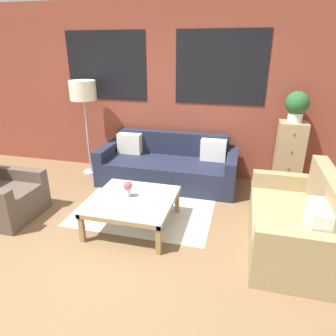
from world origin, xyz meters
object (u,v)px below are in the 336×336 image
(settee_vintage, at_px, (294,225))
(floor_lamp, at_px, (83,93))
(potted_plant, at_px, (297,105))
(flower_vase, at_px, (128,188))
(drawer_cabinet, at_px, (289,156))
(coffee_table, at_px, (133,202))
(armchair_corner, at_px, (2,197))
(couch_dark, at_px, (168,167))

(settee_vintage, relative_size, floor_lamp, 0.93)
(potted_plant, bearing_deg, flower_vase, -141.96)
(drawer_cabinet, height_order, flower_vase, drawer_cabinet)
(flower_vase, bearing_deg, potted_plant, 38.04)
(coffee_table, relative_size, flower_vase, 4.82)
(potted_plant, bearing_deg, settee_vintage, -93.02)
(armchair_corner, distance_m, potted_plant, 4.24)
(settee_vintage, xyz_separation_m, drawer_cabinet, (0.09, 1.62, 0.23))
(flower_vase, bearing_deg, drawer_cabinet, 38.04)
(settee_vintage, relative_size, coffee_table, 1.50)
(settee_vintage, bearing_deg, flower_vase, 178.60)
(couch_dark, height_order, floor_lamp, floor_lamp)
(floor_lamp, bearing_deg, flower_vase, -47.74)
(armchair_corner, xyz_separation_m, coffee_table, (1.74, 0.19, 0.05))
(coffee_table, relative_size, drawer_cabinet, 0.92)
(coffee_table, relative_size, potted_plant, 2.22)
(settee_vintage, bearing_deg, coffee_table, 179.80)
(coffee_table, bearing_deg, floor_lamp, 133.02)
(couch_dark, bearing_deg, potted_plant, 7.13)
(couch_dark, relative_size, settee_vintage, 1.48)
(settee_vintage, relative_size, drawer_cabinet, 1.38)
(coffee_table, bearing_deg, flower_vase, 150.93)
(floor_lamp, distance_m, drawer_cabinet, 3.42)
(couch_dark, xyz_separation_m, potted_plant, (1.86, 0.23, 1.05))
(coffee_table, height_order, floor_lamp, floor_lamp)
(floor_lamp, height_order, drawer_cabinet, floor_lamp)
(drawer_cabinet, bearing_deg, coffee_table, -140.22)
(couch_dark, distance_m, armchair_corner, 2.42)
(couch_dark, height_order, coffee_table, couch_dark)
(couch_dark, xyz_separation_m, coffee_table, (-0.09, -1.39, 0.05))
(drawer_cabinet, bearing_deg, settee_vintage, -93.02)
(flower_vase, bearing_deg, floor_lamp, 132.26)
(couch_dark, bearing_deg, coffee_table, -93.60)
(settee_vintage, relative_size, armchair_corner, 1.77)
(floor_lamp, xyz_separation_m, flower_vase, (1.29, -1.42, -0.89))
(couch_dark, distance_m, potted_plant, 2.14)
(couch_dark, relative_size, floor_lamp, 1.38)
(drawer_cabinet, xyz_separation_m, potted_plant, (0.00, 0.00, 0.79))
(armchair_corner, bearing_deg, flower_vase, 7.98)
(coffee_table, xyz_separation_m, floor_lamp, (-1.37, 1.46, 1.06))
(couch_dark, bearing_deg, flower_vase, -96.79)
(armchair_corner, distance_m, flower_vase, 1.70)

